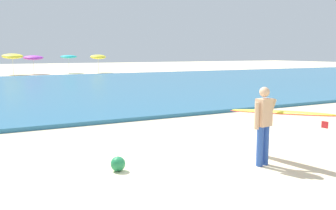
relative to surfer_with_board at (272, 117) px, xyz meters
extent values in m
plane|color=beige|center=(-1.58, 0.80, -1.04)|extent=(160.00, 160.00, 0.00)
cube|color=teal|center=(-1.58, 20.24, -0.97)|extent=(120.00, 28.00, 0.14)
cylinder|color=#284CA3|center=(-0.36, -0.06, -0.60)|extent=(0.15, 0.15, 0.88)
cylinder|color=#284CA3|center=(-0.18, -0.03, -0.60)|extent=(0.15, 0.15, 0.88)
cube|color=tan|center=(-0.27, -0.04, 0.14)|extent=(0.37, 0.27, 0.60)
sphere|color=tan|center=(-0.27, -0.04, 0.58)|extent=(0.22, 0.22, 0.22)
cylinder|color=tan|center=(-0.50, -0.08, 0.09)|extent=(0.10, 0.10, 0.58)
cylinder|color=tan|center=(-0.01, 0.02, 0.16)|extent=(0.32, 0.15, 0.51)
ellipsoid|color=yellow|center=(0.24, 0.04, 0.09)|extent=(0.76, 2.80, 0.32)
ellipsoid|color=red|center=(0.24, 0.04, 0.07)|extent=(0.80, 2.92, 0.28)
cube|color=red|center=(0.43, -1.06, -0.02)|extent=(0.04, 0.14, 0.14)
cylinder|color=beige|center=(-0.95, 38.98, -0.07)|extent=(0.05, 0.05, 1.95)
ellipsoid|color=yellow|center=(-0.95, 38.98, 0.99)|extent=(2.24, 2.27, 0.71)
cylinder|color=beige|center=(1.28, 39.31, -0.15)|extent=(0.05, 0.05, 1.78)
ellipsoid|color=purple|center=(1.28, 39.31, 0.82)|extent=(2.21, 2.23, 0.61)
cylinder|color=beige|center=(5.26, 39.23, -0.10)|extent=(0.05, 0.05, 1.89)
ellipsoid|color=#19ADB2|center=(5.26, 39.23, 0.90)|extent=(1.94, 1.94, 0.38)
cylinder|color=beige|center=(8.70, 38.69, -0.12)|extent=(0.05, 0.05, 1.83)
ellipsoid|color=yellow|center=(8.70, 38.69, 0.87)|extent=(1.90, 1.92, 0.62)
sphere|color=#23844C|center=(-3.21, 1.07, -0.88)|extent=(0.31, 0.31, 0.31)
camera|label=1|loc=(-5.95, -6.18, 1.43)|focal=40.68mm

